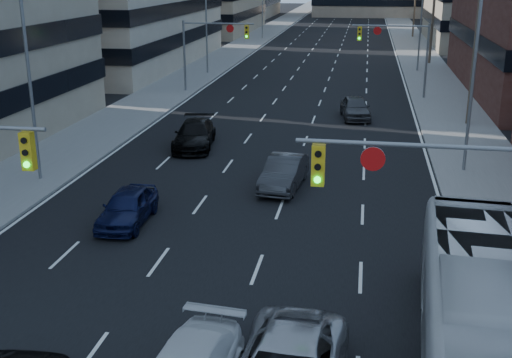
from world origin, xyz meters
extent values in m
cube|color=black|center=(0.00, 130.00, 0.01)|extent=(18.00, 300.00, 0.02)
cube|color=slate|center=(-11.50, 130.00, 0.07)|extent=(5.00, 300.00, 0.15)
cube|color=slate|center=(11.50, 130.00, 0.07)|extent=(5.00, 300.00, 0.15)
cube|color=gold|center=(-4.10, 8.00, 5.15)|extent=(0.35, 0.28, 1.10)
cylinder|color=black|center=(-4.10, 7.84, 5.50)|extent=(0.18, 0.06, 0.18)
cylinder|color=black|center=(-4.10, 7.84, 5.15)|extent=(0.18, 0.06, 0.18)
cylinder|color=#0CE526|center=(-4.10, 7.84, 4.80)|extent=(0.18, 0.06, 0.18)
cylinder|color=slate|center=(6.75, 8.00, 5.80)|extent=(6.50, 0.12, 0.12)
cube|color=gold|center=(4.10, 8.00, 5.15)|extent=(0.35, 0.28, 1.10)
cylinder|color=black|center=(4.10, 7.84, 5.50)|extent=(0.18, 0.06, 0.18)
cylinder|color=black|center=(4.10, 7.84, 5.15)|extent=(0.18, 0.06, 0.18)
cylinder|color=#0CE526|center=(4.10, 7.84, 4.80)|extent=(0.18, 0.06, 0.18)
cylinder|color=white|center=(5.50, 7.97, 5.40)|extent=(0.64, 0.06, 0.64)
cylinder|color=slate|center=(-10.00, 45.00, 3.00)|extent=(0.18, 0.18, 6.00)
cylinder|color=slate|center=(-7.00, 45.00, 5.80)|extent=(6.00, 0.12, 0.12)
cube|color=gold|center=(-4.60, 45.00, 5.15)|extent=(0.35, 0.28, 1.10)
cylinder|color=black|center=(-4.60, 44.84, 5.50)|extent=(0.18, 0.06, 0.18)
cylinder|color=black|center=(-4.60, 44.84, 5.15)|extent=(0.18, 0.06, 0.18)
cylinder|color=#0CE526|center=(-4.60, 44.84, 4.80)|extent=(0.18, 0.06, 0.18)
cylinder|color=white|center=(-6.00, 44.97, 5.40)|extent=(0.64, 0.06, 0.64)
cylinder|color=slate|center=(10.00, 45.00, 3.00)|extent=(0.18, 0.18, 6.00)
cylinder|color=slate|center=(7.00, 45.00, 5.80)|extent=(6.00, 0.12, 0.12)
cube|color=gold|center=(4.60, 45.00, 5.15)|extent=(0.35, 0.28, 1.10)
cylinder|color=black|center=(4.60, 44.84, 5.50)|extent=(0.18, 0.06, 0.18)
cylinder|color=black|center=(4.60, 44.84, 5.15)|extent=(0.18, 0.06, 0.18)
cylinder|color=#0CE526|center=(4.60, 44.84, 4.80)|extent=(0.18, 0.06, 0.18)
cylinder|color=white|center=(6.00, 44.97, 5.40)|extent=(0.64, 0.06, 0.64)
cylinder|color=#4C3D2D|center=(12.20, 36.00, 5.50)|extent=(0.28, 0.28, 11.00)
cylinder|color=#4C3D2D|center=(12.20, 66.00, 5.50)|extent=(0.28, 0.28, 11.00)
cylinder|color=#4C3D2D|center=(12.20, 96.00, 5.50)|extent=(0.28, 0.28, 11.00)
cylinder|color=slate|center=(-10.50, 20.00, 4.50)|extent=(0.16, 0.16, 9.00)
cylinder|color=slate|center=(-10.50, 55.00, 4.50)|extent=(0.16, 0.16, 9.00)
cylinder|color=slate|center=(-10.50, 90.00, 4.50)|extent=(0.16, 0.16, 9.00)
cylinder|color=slate|center=(10.50, 25.00, 4.50)|extent=(0.16, 0.16, 9.00)
cylinder|color=slate|center=(10.50, 60.00, 4.50)|extent=(0.16, 0.16, 9.00)
imported|color=#BEBEBE|center=(8.40, 6.80, 1.62)|extent=(3.53, 11.81, 3.24)
imported|color=#0C1233|center=(-4.19, 15.39, 0.73)|extent=(1.83, 4.31, 1.45)
imported|color=#2D2D2F|center=(1.60, 21.02, 0.76)|extent=(2.05, 4.75, 1.52)
imported|color=black|center=(-4.54, 27.44, 0.78)|extent=(2.85, 5.58, 1.55)
imported|color=#39393C|center=(4.64, 36.91, 0.78)|extent=(2.47, 4.82, 1.57)
camera|label=1|loc=(5.18, -8.13, 10.03)|focal=45.00mm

